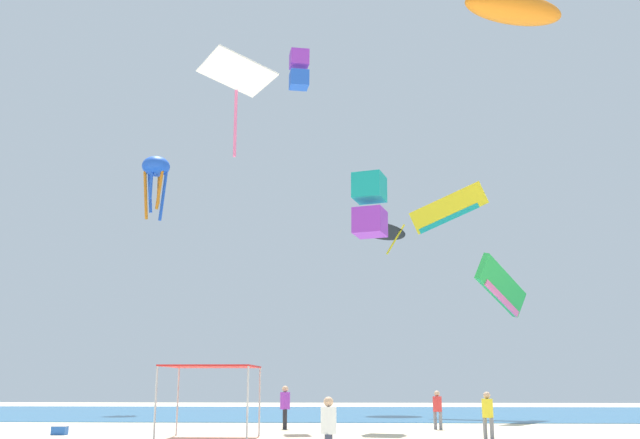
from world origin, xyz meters
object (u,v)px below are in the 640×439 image
Objects in this scene: person_near_tent at (437,407)px; person_leftmost at (329,425)px; cooler_box at (60,430)px; kite_delta_black at (381,227)px; kite_octopus_blue at (156,170)px; kite_box_teal at (370,205)px; person_rightmost at (285,404)px; canopy_tent at (212,369)px; kite_box_purple at (299,70)px; person_central at (488,411)px; kite_inflatable_orange at (514,9)px; kite_parafoil_green at (501,287)px; kite_diamond_white at (237,77)px; kite_parafoil_yellow at (448,209)px.

person_near_tent is 1.01× the size of person_leftmost.
person_near_tent is 2.86× the size of cooler_box.
kite_octopus_blue reaches higher than kite_delta_black.
kite_delta_black is at bearing 56.59° from cooler_box.
person_rightmost is at bearing -162.31° from kite_box_teal.
person_rightmost is at bearing 25.48° from cooler_box.
kite_box_teal is (-1.15, -16.17, -2.50)m from kite_delta_black.
canopy_tent is 18.07m from kite_box_purple.
person_central reaches higher than person_near_tent.
canopy_tent is 9.80m from person_leftmost.
person_leftmost is at bearing -74.63° from person_central.
kite_box_purple is 0.39× the size of kite_inflatable_orange.
person_rightmost is at bearing -161.80° from person_leftmost.
cooler_box is (-16.08, 1.58, -0.79)m from person_central.
person_near_tent is at bearing -175.17° from kite_parafoil_green.
person_leftmost is at bearing -61.53° from canopy_tent.
kite_diamond_white is (6.77, -1.64, 13.76)m from cooler_box.
kite_octopus_blue reaches higher than person_rightmost.
person_leftmost is 32.45m from kite_delta_black.
kite_box_teal is at bearing 18.16° from cooler_box.
person_central is 0.89× the size of person_rightmost.
person_rightmost is 14.11m from kite_diamond_white.
kite_parafoil_green reaches higher than person_near_tent.
kite_octopus_blue is (-9.26, 22.99, 14.84)m from canopy_tent.
person_central is at bearing -5.62° from cooler_box.
kite_box_purple is 0.71× the size of kite_box_teal.
person_rightmost is 19.40m from kite_parafoil_yellow.
person_central is at bearing 58.57° from kite_diamond_white.
kite_inflatable_orange is at bearing 8.29° from cooler_box.
kite_parafoil_yellow is at bearing 34.60° from kite_box_purple.
person_central is 15.97m from kite_diamond_white.
kite_inflatable_orange reaches higher than kite_diamond_white.
kite_box_teal is (12.14, 3.98, 9.81)m from cooler_box.
kite_diamond_white is at bearing -8.45° from canopy_tent.
kite_delta_black is at bearing 58.05° from kite_box_purple.
kite_box_teal is at bearing 42.62° from canopy_tent.
kite_parafoil_yellow reaches higher than kite_delta_black.
cooler_box is (-14.94, -4.09, -0.78)m from person_near_tent.
kite_delta_black is 19.47m from kite_inflatable_orange.
cooler_box is at bearing -9.76° from kite_inflatable_orange.
kite_parafoil_yellow is at bearing 57.80° from canopy_tent.
person_leftmost is 0.55× the size of kite_box_teal.
person_leftmost is 10.02m from person_central.
kite_parafoil_green is 0.80× the size of kite_inflatable_orange.
kite_diamond_white reaches higher than person_near_tent.
kite_box_teal reaches higher than person_rightmost.
kite_octopus_blue is (-9.90, 23.08, 3.34)m from kite_diamond_white.
kite_box_purple is 15.16m from kite_delta_black.
kite_parafoil_yellow is (-1.60, 13.64, -6.30)m from kite_inflatable_orange.
canopy_tent is 24.96m from kite_delta_black.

